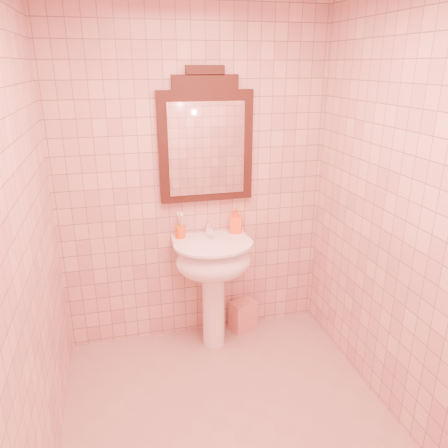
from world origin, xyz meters
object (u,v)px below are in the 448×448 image
object	(u,v)px
soap_dispenser	(236,220)
towel	(243,315)
pedestal_sink	(213,268)
toothbrush_cup	(180,231)
mirror	(206,141)

from	to	relation	value
soap_dispenser	towel	xyz separation A→B (m)	(0.07, -0.01, -0.84)
soap_dispenser	towel	distance (m)	0.84
pedestal_sink	toothbrush_cup	xyz separation A→B (m)	(-0.22, 0.15, 0.25)
mirror	soap_dispenser	bearing A→B (deg)	-12.21
mirror	towel	size ratio (longest dim) A/B	3.81
pedestal_sink	toothbrush_cup	distance (m)	0.36
towel	mirror	bearing A→B (deg)	169.48
toothbrush_cup	towel	world-z (taller)	toothbrush_cup
pedestal_sink	mirror	size ratio (longest dim) A/B	0.91
mirror	soap_dispenser	size ratio (longest dim) A/B	4.77
mirror	soap_dispenser	distance (m)	0.64
toothbrush_cup	soap_dispenser	bearing A→B (deg)	0.68
soap_dispenser	mirror	bearing A→B (deg)	-173.06
pedestal_sink	toothbrush_cup	size ratio (longest dim) A/B	4.93
pedestal_sink	soap_dispenser	world-z (taller)	soap_dispenser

